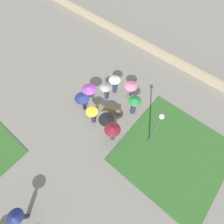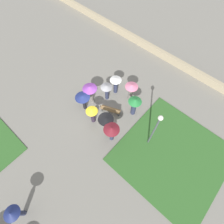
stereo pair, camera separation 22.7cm
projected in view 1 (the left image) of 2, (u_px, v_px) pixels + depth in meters
name	position (u px, v px, depth m)	size (l,w,h in m)	color
ground_plane	(95.00, 110.00, 14.96)	(90.00, 90.00, 0.00)	slate
lawn_patch_near	(173.00, 153.00, 13.09)	(7.31, 7.39, 0.06)	#2D5B26
parapet_wall	(154.00, 50.00, 18.02)	(45.00, 0.35, 0.80)	tan
park_bench	(110.00, 110.00, 14.44)	(1.69, 1.04, 0.90)	brown
lamp_post	(157.00, 126.00, 11.23)	(0.32, 0.32, 4.22)	#474C51
crowd_person_purple	(89.00, 91.00, 14.20)	(1.20, 1.20, 1.88)	slate
crowd_person_pink	(130.00, 89.00, 14.48)	(1.07, 1.07, 1.88)	slate
crowd_person_green	(134.00, 103.00, 13.67)	(1.05, 1.05, 2.02)	#282D47
crowd_person_navy	(82.00, 99.00, 13.80)	(1.19, 1.19, 1.81)	black
crowd_person_black	(107.00, 121.00, 12.94)	(1.17, 1.17, 1.89)	black
crowd_person_white	(115.00, 83.00, 14.89)	(0.99, 0.99, 1.81)	#282D47
crowd_person_yellow	(92.00, 114.00, 13.38)	(0.93, 0.93, 1.82)	#2D2333
crowd_person_grey	(106.00, 90.00, 14.48)	(0.97, 0.97, 1.78)	#282D47
crowd_person_maroon	(112.00, 131.00, 12.37)	(1.16, 1.16, 1.99)	#282D47
lone_walker_mid_plaza	(17.00, 217.00, 9.89)	(0.94, 0.94, 1.88)	#282D47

